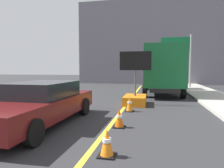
# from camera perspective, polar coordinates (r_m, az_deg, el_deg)

# --- Properties ---
(lane_center_stripe) EXTENTS (0.14, 36.00, 0.01)m
(lane_center_stripe) POSITION_cam_1_polar(r_m,az_deg,el_deg) (4.50, -7.13, -19.48)
(lane_center_stripe) COLOR yellow
(lane_center_stripe) RESTS_ON ground
(arrow_board_trailer) EXTENTS (1.60, 1.80, 2.70)m
(arrow_board_trailer) POSITION_cam_1_polar(r_m,az_deg,el_deg) (10.39, 6.55, -3.13)
(arrow_board_trailer) COLOR orange
(arrow_board_trailer) RESTS_ON ground
(box_truck) EXTENTS (2.66, 7.23, 3.30)m
(box_truck) POSITION_cam_1_polar(r_m,az_deg,el_deg) (15.04, 14.13, 4.07)
(box_truck) COLOR black
(box_truck) RESTS_ON ground
(pickup_car) EXTENTS (2.12, 5.15, 1.38)m
(pickup_car) POSITION_cam_1_polar(r_m,az_deg,el_deg) (7.02, -19.69, -5.13)
(pickup_car) COLOR #591414
(pickup_car) RESTS_ON ground
(highway_guide_sign) EXTENTS (2.79, 0.18, 5.00)m
(highway_guide_sign) POSITION_cam_1_polar(r_m,az_deg,el_deg) (20.17, 19.17, 8.61)
(highway_guide_sign) COLOR gray
(highway_guide_sign) RESTS_ON ground
(far_building_block) EXTENTS (19.27, 6.37, 10.16)m
(far_building_block) POSITION_cam_1_polar(r_m,az_deg,el_deg) (27.85, 12.43, 10.91)
(far_building_block) COLOR slate
(far_building_block) RESTS_ON ground
(traffic_cone_mid_lane) EXTENTS (0.36, 0.36, 0.60)m
(traffic_cone_mid_lane) POSITION_cam_1_polar(r_m,az_deg,el_deg) (4.35, -1.46, -16.21)
(traffic_cone_mid_lane) COLOR black
(traffic_cone_mid_lane) RESTS_ON ground
(traffic_cone_far_lane) EXTENTS (0.36, 0.36, 0.60)m
(traffic_cone_far_lane) POSITION_cam_1_polar(r_m,az_deg,el_deg) (6.35, 2.07, -9.58)
(traffic_cone_far_lane) COLOR black
(traffic_cone_far_lane) RESTS_ON ground
(traffic_cone_curbside) EXTENTS (0.36, 0.36, 0.69)m
(traffic_cone_curbside) POSITION_cam_1_polar(r_m,az_deg,el_deg) (8.67, 5.00, -5.55)
(traffic_cone_curbside) COLOR black
(traffic_cone_curbside) RESTS_ON ground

